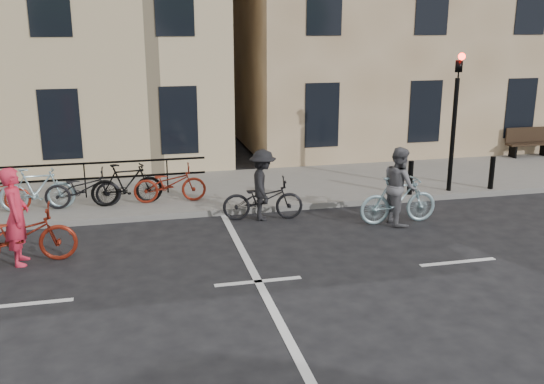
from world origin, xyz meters
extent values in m
plane|color=black|center=(0.00, 0.00, 0.00)|extent=(120.00, 120.00, 0.00)
cube|color=slate|center=(-4.00, 6.00, 0.07)|extent=(46.00, 4.00, 0.15)
cylinder|color=black|center=(6.20, 4.35, 1.65)|extent=(0.12, 0.12, 3.00)
imported|color=black|center=(6.20, 4.35, 3.60)|extent=(0.15, 0.18, 0.90)
sphere|color=#FF0C05|center=(6.20, 4.23, 3.70)|extent=(0.18, 0.18, 0.18)
cylinder|color=black|center=(5.00, 4.25, 0.60)|extent=(0.14, 0.14, 0.90)
cylinder|color=black|center=(7.40, 4.25, 0.60)|extent=(0.14, 0.14, 0.90)
cube|color=black|center=(10.40, 7.65, 0.35)|extent=(0.06, 0.38, 0.40)
cube|color=black|center=(11.60, 7.65, 0.35)|extent=(0.06, 0.38, 0.40)
cube|color=black|center=(11.00, 7.65, 0.58)|extent=(1.60, 0.40, 0.06)
cube|color=black|center=(11.00, 7.83, 0.87)|extent=(1.60, 0.06, 0.50)
cube|color=black|center=(-4.35, 5.90, 0.62)|extent=(8.30, 0.04, 0.95)
imported|color=#8CADB7|center=(-4.35, 5.00, 0.68)|extent=(1.75, 0.49, 1.05)
imported|color=black|center=(-3.30, 5.00, 0.62)|extent=(1.80, 0.63, 0.95)
imported|color=black|center=(-2.25, 5.00, 0.68)|extent=(1.75, 0.49, 1.05)
imported|color=maroon|center=(-1.20, 5.00, 0.62)|extent=(1.80, 0.63, 0.95)
imported|color=maroon|center=(-4.30, 1.93, 0.56)|extent=(2.18, 0.84, 1.13)
imported|color=#E52843|center=(-4.30, 1.93, 0.96)|extent=(0.49, 0.72, 1.91)
imported|color=#8CADB7|center=(3.87, 2.51, 0.56)|extent=(1.87, 0.54, 1.12)
imported|color=#5E5D63|center=(3.87, 2.51, 0.90)|extent=(0.69, 0.88, 1.81)
imported|color=black|center=(0.87, 3.52, 0.50)|extent=(1.97, 0.91, 1.00)
imported|color=black|center=(0.87, 3.52, 0.85)|extent=(0.77, 1.17, 1.69)
camera|label=1|loc=(-2.09, -9.90, 4.52)|focal=40.00mm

